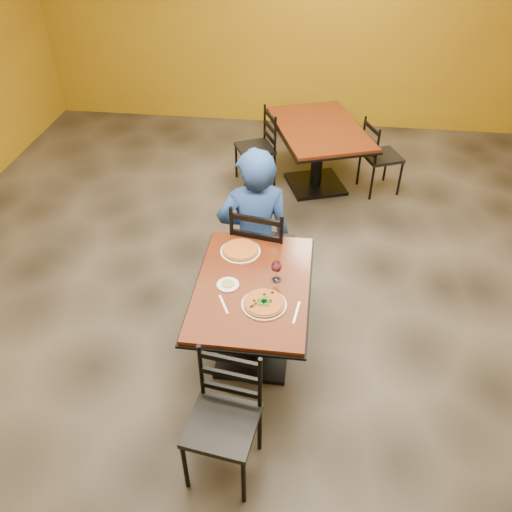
# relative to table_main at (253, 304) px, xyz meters

# --- Properties ---
(floor) EXTENTS (7.00, 8.00, 0.01)m
(floor) POSITION_rel_table_main_xyz_m (0.00, 0.50, -0.56)
(floor) COLOR black
(floor) RESTS_ON ground
(wall_back) EXTENTS (7.00, 0.01, 3.00)m
(wall_back) POSITION_rel_table_main_xyz_m (0.00, 4.50, 0.94)
(wall_back) COLOR #A38112
(wall_back) RESTS_ON ground
(table_main) EXTENTS (0.83, 1.23, 0.75)m
(table_main) POSITION_rel_table_main_xyz_m (0.00, 0.00, 0.00)
(table_main) COLOR maroon
(table_main) RESTS_ON floor
(table_second) EXTENTS (1.33, 1.60, 0.75)m
(table_second) POSITION_rel_table_main_xyz_m (0.40, 2.71, 0.01)
(table_second) COLOR maroon
(table_second) RESTS_ON floor
(chair_main_near) EXTENTS (0.47, 0.47, 0.91)m
(chair_main_near) POSITION_rel_table_main_xyz_m (-0.06, -0.97, -0.10)
(chair_main_near) COLOR black
(chair_main_near) RESTS_ON floor
(chair_main_far) EXTENTS (0.52, 0.52, 1.00)m
(chair_main_far) POSITION_rel_table_main_xyz_m (-0.01, 0.75, -0.05)
(chair_main_far) COLOR black
(chair_main_far) RESTS_ON floor
(chair_second_left) EXTENTS (0.53, 0.53, 0.88)m
(chair_second_left) POSITION_rel_table_main_xyz_m (-0.33, 2.71, -0.12)
(chair_second_left) COLOR black
(chair_second_left) RESTS_ON floor
(chair_second_right) EXTENTS (0.51, 0.51, 0.86)m
(chair_second_right) POSITION_rel_table_main_xyz_m (1.12, 2.71, -0.13)
(chair_second_right) COLOR black
(chair_second_right) RESTS_ON floor
(diner) EXTENTS (0.74, 0.58, 1.35)m
(diner) POSITION_rel_table_main_xyz_m (-0.10, 0.92, 0.12)
(diner) COLOR navy
(diner) RESTS_ON floor
(plate_main) EXTENTS (0.31, 0.31, 0.01)m
(plate_main) POSITION_rel_table_main_xyz_m (0.10, -0.20, 0.20)
(plate_main) COLOR white
(plate_main) RESTS_ON table_main
(pizza_main) EXTENTS (0.28, 0.28, 0.02)m
(pizza_main) POSITION_rel_table_main_xyz_m (0.10, -0.20, 0.21)
(pizza_main) COLOR maroon
(pizza_main) RESTS_ON plate_main
(plate_far) EXTENTS (0.31, 0.31, 0.01)m
(plate_far) POSITION_rel_table_main_xyz_m (-0.14, 0.36, 0.20)
(plate_far) COLOR white
(plate_far) RESTS_ON table_main
(pizza_far) EXTENTS (0.28, 0.28, 0.02)m
(pizza_far) POSITION_rel_table_main_xyz_m (-0.14, 0.36, 0.21)
(pizza_far) COLOR orange
(pizza_far) RESTS_ON plate_far
(side_plate) EXTENTS (0.16, 0.16, 0.01)m
(side_plate) POSITION_rel_table_main_xyz_m (-0.17, -0.03, 0.20)
(side_plate) COLOR white
(side_plate) RESTS_ON table_main
(dip) EXTENTS (0.09, 0.09, 0.01)m
(dip) POSITION_rel_table_main_xyz_m (-0.17, -0.03, 0.21)
(dip) COLOR tan
(dip) RESTS_ON side_plate
(wine_glass) EXTENTS (0.08, 0.08, 0.18)m
(wine_glass) POSITION_rel_table_main_xyz_m (0.16, 0.07, 0.28)
(wine_glass) COLOR white
(wine_glass) RESTS_ON table_main
(fork) EXTENTS (0.10, 0.18, 0.00)m
(fork) POSITION_rel_table_main_xyz_m (-0.17, -0.23, 0.20)
(fork) COLOR silver
(fork) RESTS_ON table_main
(knife) EXTENTS (0.04, 0.21, 0.00)m
(knife) POSITION_rel_table_main_xyz_m (0.33, -0.25, 0.20)
(knife) COLOR silver
(knife) RESTS_ON table_main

